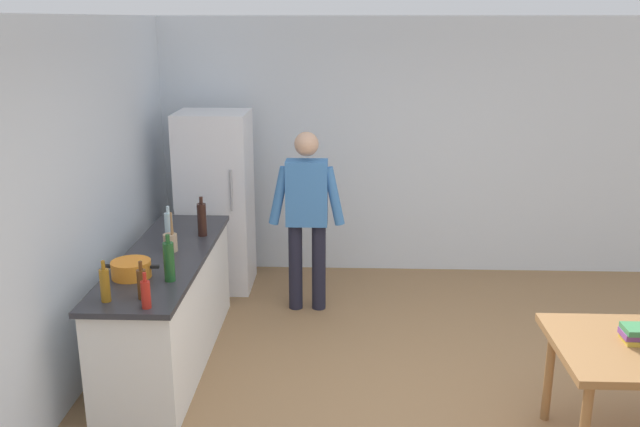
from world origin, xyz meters
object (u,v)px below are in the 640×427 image
at_px(refrigerator, 216,201).
at_px(person, 307,210).
at_px(bottle_oil_amber, 105,285).
at_px(bottle_sauce_red, 146,294).
at_px(bottle_beer_brown, 142,284).
at_px(bottle_wine_dark, 202,219).
at_px(cooking_pot, 131,269).
at_px(bottle_wine_green, 169,261).
at_px(bottle_water_clear, 169,227).
at_px(utensil_jar, 170,242).

distance_m(refrigerator, person, 1.10).
xyz_separation_m(bottle_oil_amber, bottle_sauce_red, (0.29, -0.09, -0.02)).
bearing_deg(bottle_oil_amber, bottle_beer_brown, 12.85).
bearing_deg(bottle_oil_amber, bottle_wine_dark, 76.15).
bearing_deg(bottle_beer_brown, cooking_pot, 116.76).
relative_size(bottle_wine_green, bottle_oil_amber, 1.21).
distance_m(bottle_wine_dark, bottle_water_clear, 0.29).
xyz_separation_m(refrigerator, bottle_oil_amber, (-0.25, -2.51, 0.12)).
bearing_deg(bottle_beer_brown, utensil_jar, 93.08).
relative_size(person, bottle_oil_amber, 6.07).
distance_m(person, bottle_wine_green, 1.81).
bearing_deg(bottle_wine_green, cooking_pot, 168.45).
xyz_separation_m(utensil_jar, bottle_wine_dark, (0.17, 0.40, 0.07)).
xyz_separation_m(utensil_jar, bottle_oil_amber, (-0.17, -0.99, 0.04)).
distance_m(refrigerator, bottle_wine_dark, 1.12).
relative_size(utensil_jar, bottle_water_clear, 1.07).
distance_m(cooking_pot, utensil_jar, 0.58).
xyz_separation_m(utensil_jar, bottle_beer_brown, (0.05, -0.94, 0.03)).
xyz_separation_m(bottle_water_clear, bottle_sauce_red, (0.19, -1.33, -0.03)).
bearing_deg(bottle_sauce_red, bottle_wine_dark, 88.06).
xyz_separation_m(cooking_pot, bottle_beer_brown, (0.19, -0.38, 0.05)).
relative_size(utensil_jar, bottle_sauce_red, 1.33).
relative_size(refrigerator, cooking_pot, 4.50).
bearing_deg(bottle_wine_green, bottle_wine_dark, 89.01).
bearing_deg(cooking_pot, bottle_sauce_red, -63.72).
bearing_deg(refrigerator, utensil_jar, -92.76).
height_order(bottle_wine_green, bottle_oil_amber, bottle_wine_green).
height_order(bottle_wine_green, bottle_beer_brown, bottle_wine_green).
xyz_separation_m(bottle_wine_dark, bottle_oil_amber, (-0.34, -1.39, -0.03)).
bearing_deg(person, cooking_pot, -127.38).
bearing_deg(bottle_beer_brown, bottle_oil_amber, -167.15).
height_order(person, utensil_jar, person).
distance_m(bottle_oil_amber, bottle_sauce_red, 0.31).
distance_m(bottle_wine_green, bottle_sauce_red, 0.47).
bearing_deg(bottle_sauce_red, bottle_wine_green, 85.97).
distance_m(cooking_pot, bottle_wine_dark, 1.02).
relative_size(cooking_pot, bottle_oil_amber, 1.43).
height_order(bottle_oil_amber, bottle_sauce_red, bottle_oil_amber).
bearing_deg(bottle_sauce_red, utensil_jar, 96.24).
xyz_separation_m(bottle_water_clear, bottle_oil_amber, (-0.10, -1.24, -0.01)).
distance_m(person, bottle_oil_amber, 2.29).
height_order(person, bottle_water_clear, person).
xyz_separation_m(cooking_pot, bottle_wine_green, (0.29, -0.06, 0.09)).
bearing_deg(bottle_sauce_red, cooking_pot, 116.28).
xyz_separation_m(bottle_wine_green, bottle_sauce_red, (-0.03, -0.46, -0.05)).
xyz_separation_m(bottle_wine_green, bottle_oil_amber, (-0.33, -0.37, -0.03)).
distance_m(person, bottle_sauce_red, 2.24).
distance_m(utensil_jar, bottle_wine_dark, 0.44).
relative_size(bottle_wine_dark, bottle_oil_amber, 1.21).
xyz_separation_m(refrigerator, utensil_jar, (-0.07, -1.51, 0.08)).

